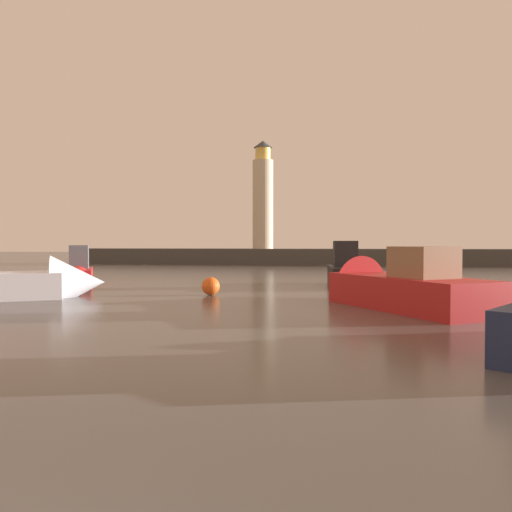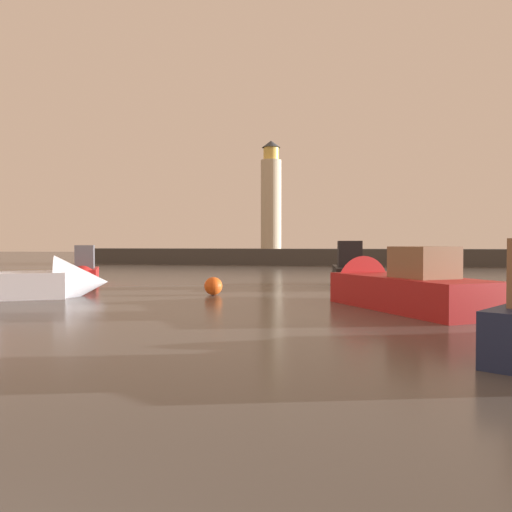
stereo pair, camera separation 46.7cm
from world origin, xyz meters
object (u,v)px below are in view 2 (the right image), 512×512
object	(u,v)px
motorboat_2	(19,281)
lighthouse	(271,198)
motorboat_6	(84,273)
mooring_buoy	(213,286)
motorboat_1	(386,287)
motorboat_0	(348,272)

from	to	relation	value
motorboat_2	lighthouse	bearing A→B (deg)	82.64
motorboat_2	motorboat_6	world-z (taller)	motorboat_2
mooring_buoy	motorboat_1	bearing A→B (deg)	-18.40
motorboat_1	motorboat_6	world-z (taller)	same
motorboat_2	mooring_buoy	bearing A→B (deg)	19.64
lighthouse	motorboat_1	bearing A→B (deg)	-73.76
motorboat_0	motorboat_6	world-z (taller)	motorboat_0
motorboat_0	lighthouse	bearing A→B (deg)	108.16
lighthouse	motorboat_6	distance (m)	34.15
motorboat_0	motorboat_1	bearing A→B (deg)	-79.90
lighthouse	motorboat_2	size ratio (longest dim) A/B	1.42
motorboat_1	motorboat_2	xyz separation A→B (m)	(-16.61, -0.35, 0.03)
motorboat_0	motorboat_1	world-z (taller)	motorboat_0
motorboat_2	motorboat_6	size ratio (longest dim) A/B	1.55
lighthouse	motorboat_1	world-z (taller)	lighthouse
motorboat_0	motorboat_1	size ratio (longest dim) A/B	0.75
motorboat_1	motorboat_2	world-z (taller)	motorboat_2
motorboat_0	mooring_buoy	xyz separation A→B (m)	(-6.37, -6.94, -0.40)
motorboat_0	motorboat_2	distance (m)	17.93
motorboat_2	motorboat_1	bearing A→B (deg)	1.20
motorboat_0	motorboat_6	xyz separation A→B (m)	(-15.48, -3.11, -0.07)
lighthouse	motorboat_1	distance (m)	41.67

